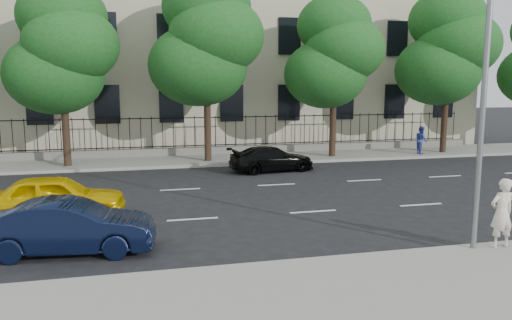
# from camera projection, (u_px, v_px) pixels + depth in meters

# --- Properties ---
(ground) EXTENTS (120.00, 120.00, 0.00)m
(ground) POSITION_uv_depth(u_px,v_px,m) (343.00, 234.00, 14.16)
(ground) COLOR black
(ground) RESTS_ON ground
(near_sidewalk) EXTENTS (60.00, 4.00, 0.15)m
(near_sidewalk) POSITION_uv_depth(u_px,v_px,m) (421.00, 287.00, 10.30)
(near_sidewalk) COLOR gray
(near_sidewalk) RESTS_ON ground
(far_sidewalk) EXTENTS (60.00, 4.00, 0.15)m
(far_sidewalk) POSITION_uv_depth(u_px,v_px,m) (242.00, 158.00, 27.60)
(far_sidewalk) COLOR gray
(far_sidewalk) RESTS_ON ground
(lane_markings) EXTENTS (49.60, 4.62, 0.01)m
(lane_markings) POSITION_uv_depth(u_px,v_px,m) (293.00, 196.00, 18.72)
(lane_markings) COLOR silver
(lane_markings) RESTS_ON ground
(masonry_building) EXTENTS (34.60, 12.11, 18.50)m
(masonry_building) POSITION_uv_depth(u_px,v_px,m) (215.00, 13.00, 34.80)
(masonry_building) COLOR #BFB797
(masonry_building) RESTS_ON ground
(iron_fence) EXTENTS (30.00, 0.50, 2.20)m
(iron_fence) POSITION_uv_depth(u_px,v_px,m) (236.00, 144.00, 29.14)
(iron_fence) COLOR slate
(iron_fence) RESTS_ON far_sidewalk
(street_light) EXTENTS (0.25, 3.32, 8.05)m
(street_light) POSITION_uv_depth(u_px,v_px,m) (473.00, 46.00, 12.24)
(street_light) COLOR slate
(street_light) RESTS_ON near_sidewalk
(tree_b) EXTENTS (5.53, 5.12, 8.97)m
(tree_b) POSITION_uv_depth(u_px,v_px,m) (62.00, 49.00, 24.03)
(tree_b) COLOR #382619
(tree_b) RESTS_ON far_sidewalk
(tree_c) EXTENTS (5.89, 5.50, 9.80)m
(tree_c) POSITION_uv_depth(u_px,v_px,m) (207.00, 40.00, 25.55)
(tree_c) COLOR #382619
(tree_c) RESTS_ON far_sidewalk
(tree_d) EXTENTS (5.34, 4.94, 8.84)m
(tree_d) POSITION_uv_depth(u_px,v_px,m) (334.00, 53.00, 27.25)
(tree_d) COLOR #382619
(tree_d) RESTS_ON far_sidewalk
(tree_e) EXTENTS (5.71, 5.31, 9.46)m
(tree_e) POSITION_uv_depth(u_px,v_px,m) (447.00, 48.00, 28.80)
(tree_e) COLOR #382619
(tree_e) RESTS_ON far_sidewalk
(yellow_taxi) EXTENTS (4.19, 1.71, 1.42)m
(yellow_taxi) POSITION_uv_depth(u_px,v_px,m) (56.00, 197.00, 15.50)
(yellow_taxi) COLOR #DAAE00
(yellow_taxi) RESTS_ON ground
(navy_sedan) EXTENTS (4.27, 1.88, 1.36)m
(navy_sedan) POSITION_uv_depth(u_px,v_px,m) (70.00, 227.00, 12.44)
(navy_sedan) COLOR black
(navy_sedan) RESTS_ON ground
(black_sedan) EXTENTS (4.33, 2.21, 1.20)m
(black_sedan) POSITION_uv_depth(u_px,v_px,m) (272.00, 159.00, 23.97)
(black_sedan) COLOR black
(black_sedan) RESTS_ON ground
(woman_near) EXTENTS (0.65, 0.44, 1.76)m
(woman_near) POSITION_uv_depth(u_px,v_px,m) (502.00, 213.00, 12.42)
(woman_near) COLOR silver
(woman_near) RESTS_ON near_sidewalk
(pedestrian_far) EXTENTS (0.72, 0.86, 1.60)m
(pedestrian_far) POSITION_uv_depth(u_px,v_px,m) (421.00, 140.00, 28.73)
(pedestrian_far) COLOR #303D93
(pedestrian_far) RESTS_ON far_sidewalk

